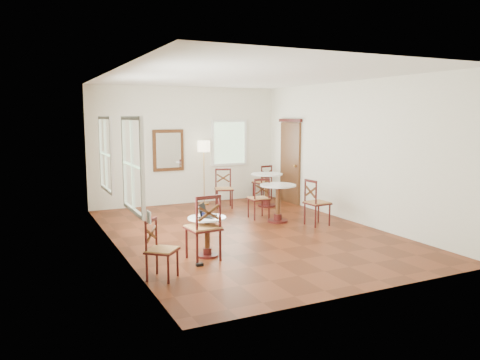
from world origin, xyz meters
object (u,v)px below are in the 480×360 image
(power_adapter, at_px, (200,265))
(navy_mug, at_px, (204,215))
(chair_back_b, at_px, (224,188))
(mouse, at_px, (200,218))
(cafe_table_near, at_px, (207,232))
(chair_near_b, at_px, (161,249))
(chair_back_a, at_px, (263,182))
(floor_lamp, at_px, (204,151))
(chair_near_a, at_px, (204,227))
(chair_mid_a, at_px, (259,198))
(cafe_table_mid, at_px, (278,199))
(cafe_table_back, at_px, (267,186))
(chair_mid_b, at_px, (316,203))
(laptop, at_px, (206,213))
(water_glass, at_px, (197,214))

(power_adapter, bearing_deg, navy_mug, 59.25)
(chair_back_b, distance_m, mouse, 4.25)
(cafe_table_near, distance_m, navy_mug, 0.30)
(chair_near_b, xyz_separation_m, chair_back_a, (4.33, 5.02, 0.05))
(cafe_table_near, xyz_separation_m, floor_lamp, (1.62, 4.29, 0.99))
(chair_near_a, relative_size, chair_mid_a, 1.15)
(cafe_table_mid, distance_m, cafe_table_back, 1.76)
(chair_mid_b, height_order, mouse, chair_mid_b)
(cafe_table_near, xyz_separation_m, laptop, (0.00, 0.04, 0.30))
(navy_mug, bearing_deg, chair_near_b, -143.48)
(floor_lamp, xyz_separation_m, mouse, (-1.75, -4.34, -0.72))
(chair_near_a, height_order, power_adapter, chair_near_a)
(chair_near_a, bearing_deg, floor_lamp, -116.18)
(cafe_table_near, xyz_separation_m, chair_mid_a, (2.09, 2.16, 0.05))
(floor_lamp, bearing_deg, mouse, -111.98)
(chair_mid_a, height_order, chair_back_a, chair_back_a)
(cafe_table_back, bearing_deg, floor_lamp, 143.99)
(cafe_table_mid, relative_size, water_glass, 8.10)
(chair_back_a, height_order, laptop, chair_back_a)
(navy_mug, bearing_deg, floor_lamp, 68.74)
(floor_lamp, distance_m, navy_mug, 4.68)
(cafe_table_mid, bearing_deg, chair_near_a, -142.71)
(mouse, distance_m, power_adapter, 0.75)
(mouse, height_order, navy_mug, navy_mug)
(laptop, height_order, navy_mug, laptop)
(cafe_table_back, xyz_separation_m, chair_back_b, (-1.03, 0.34, -0.04))
(chair_near_b, bearing_deg, chair_near_a, -16.17)
(water_glass, bearing_deg, power_adapter, -107.26)
(chair_near_a, bearing_deg, navy_mug, -118.12)
(floor_lamp, height_order, power_adapter, floor_lamp)
(cafe_table_mid, height_order, laptop, laptop)
(navy_mug, xyz_separation_m, water_glass, (-0.08, 0.11, 0.01))
(chair_near_b, relative_size, navy_mug, 7.94)
(cafe_table_mid, bearing_deg, laptop, -144.38)
(laptop, bearing_deg, chair_back_a, 2.65)
(chair_mid_a, height_order, chair_mid_b, chair_mid_b)
(chair_mid_b, bearing_deg, power_adapter, 111.70)
(cafe_table_mid, height_order, navy_mug, cafe_table_mid)
(chair_back_b, bearing_deg, chair_mid_b, -52.40)
(cafe_table_back, bearing_deg, chair_back_a, 66.64)
(chair_near_b, height_order, navy_mug, chair_near_b)
(cafe_table_mid, distance_m, navy_mug, 2.92)
(cafe_table_back, height_order, water_glass, cafe_table_back)
(cafe_table_back, relative_size, chair_back_a, 0.89)
(chair_near_b, distance_m, chair_back_b, 5.23)
(water_glass, bearing_deg, cafe_table_near, -33.16)
(floor_lamp, height_order, water_glass, floor_lamp)
(water_glass, bearing_deg, chair_near_b, -136.70)
(chair_mid_a, relative_size, power_adapter, 8.46)
(chair_back_b, bearing_deg, chair_back_a, 41.47)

